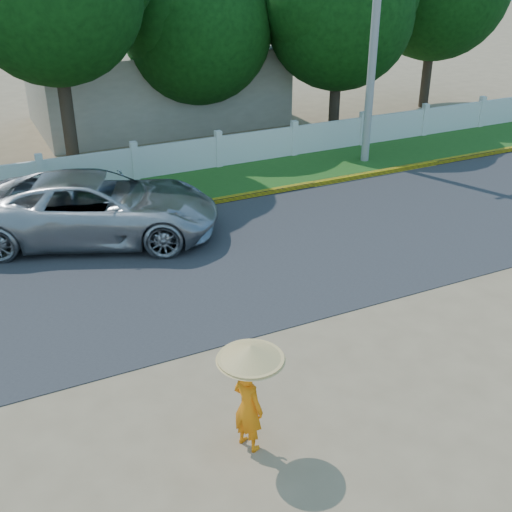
% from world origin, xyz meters
% --- Properties ---
extents(ground, '(120.00, 120.00, 0.00)m').
position_xyz_m(ground, '(0.00, 0.00, 0.00)').
color(ground, '#9E8460').
rests_on(ground, ground).
extents(road, '(60.00, 7.00, 0.02)m').
position_xyz_m(road, '(0.00, 4.50, 0.01)').
color(road, '#38383A').
rests_on(road, ground).
extents(grass_verge, '(60.00, 3.50, 0.03)m').
position_xyz_m(grass_verge, '(0.00, 9.75, 0.01)').
color(grass_verge, '#2D601E').
rests_on(grass_verge, ground).
extents(curb, '(40.00, 0.18, 0.16)m').
position_xyz_m(curb, '(0.00, 8.05, 0.08)').
color(curb, yellow).
rests_on(curb, ground).
extents(fence, '(40.00, 0.10, 1.10)m').
position_xyz_m(fence, '(0.00, 11.20, 0.55)').
color(fence, silver).
rests_on(fence, ground).
extents(building_near, '(10.00, 6.00, 3.20)m').
position_xyz_m(building_near, '(3.00, 18.00, 1.60)').
color(building_near, '#B7AD99').
rests_on(building_near, ground).
extents(utility_pole, '(0.28, 0.28, 8.04)m').
position_xyz_m(utility_pole, '(8.01, 9.53, 4.02)').
color(utility_pole, gray).
rests_on(utility_pole, ground).
extents(vehicle, '(7.03, 5.17, 1.77)m').
position_xyz_m(vehicle, '(-2.18, 7.16, 0.89)').
color(vehicle, '#A5A9AD').
rests_on(vehicle, ground).
extents(monk_with_parasol, '(1.05, 1.05, 1.92)m').
position_xyz_m(monk_with_parasol, '(-1.91, -1.72, 1.25)').
color(monk_with_parasol, orange).
rests_on(monk_with_parasol, ground).
extents(tree_row, '(34.51, 8.08, 8.61)m').
position_xyz_m(tree_row, '(2.30, 14.43, 4.89)').
color(tree_row, '#473828').
rests_on(tree_row, ground).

